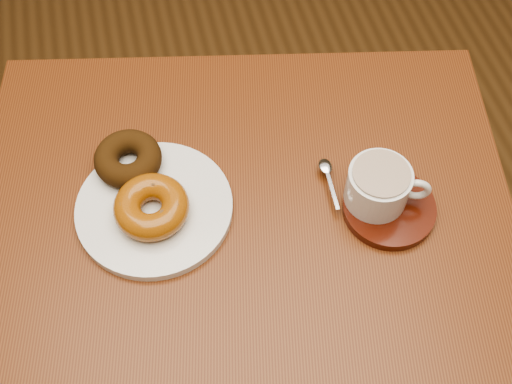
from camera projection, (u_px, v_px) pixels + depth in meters
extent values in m
plane|color=#54361A|center=(278.00, 281.00, 1.65)|extent=(6.00, 6.00, 0.00)
cube|color=#613014|center=(243.00, 207.00, 0.93)|extent=(0.88, 0.73, 0.03)
cylinder|color=#4D2C16|center=(80.00, 199.00, 1.37)|extent=(0.04, 0.04, 0.70)
cylinder|color=#4D2C16|center=(405.00, 191.00, 1.38)|extent=(0.04, 0.04, 0.70)
cylinder|color=silver|center=(154.00, 208.00, 0.91)|extent=(0.28, 0.28, 0.01)
torus|color=#351E0A|center=(128.00, 159.00, 0.92)|extent=(0.10, 0.10, 0.04)
torus|color=#945010|center=(151.00, 207.00, 0.88)|extent=(0.14, 0.14, 0.04)
cube|color=#4D3319|center=(174.00, 196.00, 0.87)|extent=(0.01, 0.00, 0.00)
cube|color=#4D3319|center=(169.00, 186.00, 0.88)|extent=(0.01, 0.01, 0.00)
cube|color=#4D3319|center=(159.00, 181.00, 0.88)|extent=(0.01, 0.01, 0.00)
cube|color=#4D3319|center=(146.00, 180.00, 0.88)|extent=(0.00, 0.01, 0.00)
cube|color=#4D3319|center=(135.00, 185.00, 0.88)|extent=(0.01, 0.01, 0.00)
cube|color=#4D3319|center=(127.00, 194.00, 0.87)|extent=(0.01, 0.01, 0.00)
cube|color=#4D3319|center=(125.00, 205.00, 0.86)|extent=(0.01, 0.00, 0.00)
cube|color=#4D3319|center=(130.00, 215.00, 0.85)|extent=(0.01, 0.01, 0.00)
cube|color=#4D3319|center=(140.00, 221.00, 0.85)|extent=(0.01, 0.01, 0.00)
cube|color=#4D3319|center=(153.00, 221.00, 0.85)|extent=(0.00, 0.01, 0.00)
cube|color=#4D3319|center=(165.00, 216.00, 0.85)|extent=(0.01, 0.01, 0.00)
cube|color=#4D3319|center=(173.00, 206.00, 0.86)|extent=(0.01, 0.01, 0.00)
cylinder|color=#3D1208|center=(389.00, 208.00, 0.91)|extent=(0.16, 0.16, 0.01)
cylinder|color=silver|center=(378.00, 186.00, 0.88)|extent=(0.09, 0.09, 0.06)
cylinder|color=#57321D|center=(382.00, 174.00, 0.86)|extent=(0.08, 0.08, 0.00)
torus|color=silver|center=(416.00, 189.00, 0.88)|extent=(0.04, 0.02, 0.04)
ellipsoid|color=silver|center=(325.00, 166.00, 0.93)|extent=(0.02, 0.03, 0.01)
cube|color=silver|center=(332.00, 189.00, 0.91)|extent=(0.01, 0.07, 0.00)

